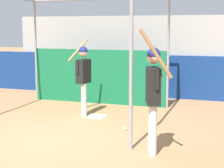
{
  "coord_description": "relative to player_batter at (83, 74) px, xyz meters",
  "views": [
    {
      "loc": [
        3.52,
        -6.5,
        2.26
      ],
      "look_at": [
        1.02,
        1.01,
        1.05
      ],
      "focal_mm": 60.0,
      "sensor_mm": 36.0,
      "label": 1
    }
  ],
  "objects": [
    {
      "name": "home_plate",
      "position": [
        0.36,
        -0.01,
        -1.07
      ],
      "size": [
        0.44,
        0.44,
        0.02
      ],
      "color": "white",
      "rests_on": "ground"
    },
    {
      "name": "batting_cage",
      "position": [
        -0.2,
        1.04,
        0.22
      ],
      "size": [
        4.2,
        3.89,
        3.08
      ],
      "color": "gray",
      "rests_on": "ground"
    },
    {
      "name": "ground_plane",
      "position": [
        0.13,
        -2.17,
        -1.08
      ],
      "size": [
        60.0,
        60.0,
        0.0
      ],
      "primitive_type": "plane",
      "color": "#A8754C"
    },
    {
      "name": "player_batter",
      "position": [
        0.0,
        0.0,
        0.0
      ],
      "size": [
        0.55,
        0.91,
        1.94
      ],
      "rotation": [
        0.0,
        0.0,
        1.43
      ],
      "color": "silver",
      "rests_on": "ground"
    },
    {
      "name": "player_waiting",
      "position": [
        2.3,
        -2.32,
        0.1
      ],
      "size": [
        0.59,
        0.72,
        2.23
      ],
      "rotation": [
        0.0,
        0.0,
        -1.24
      ],
      "color": "silver",
      "rests_on": "ground"
    },
    {
      "name": "bleacher_section",
      "position": [
        0.13,
        4.37,
        0.25
      ],
      "size": [
        7.6,
        2.4,
        2.65
      ],
      "color": "#9E9E99",
      "rests_on": "ground"
    },
    {
      "name": "outfield_wall",
      "position": [
        0.13,
        3.11,
        -0.39
      ],
      "size": [
        24.0,
        0.12,
        1.37
      ],
      "color": "navy",
      "rests_on": "ground"
    },
    {
      "name": "baseball",
      "position": [
        1.4,
        -1.01,
        -1.04
      ],
      "size": [
        0.07,
        0.07,
        0.07
      ],
      "color": "white",
      "rests_on": "ground"
    }
  ]
}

